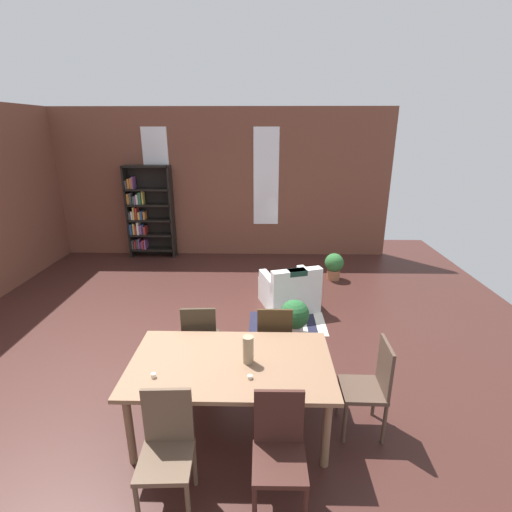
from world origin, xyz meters
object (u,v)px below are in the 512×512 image
(dining_chair_near_right, at_px, (279,449))
(dining_chair_far_right, at_px, (274,339))
(dining_chair_far_left, at_px, (201,339))
(armchair_white, at_px, (290,291))
(potted_plant_corner, at_px, (294,316))
(bookshelf_tall, at_px, (147,213))
(dining_chair_head_right, at_px, (371,384))
(dining_table, at_px, (231,368))
(dining_chair_near_left, at_px, (167,447))
(potted_plant_by_shelf, at_px, (334,265))
(vase_on_table, at_px, (248,350))

(dining_chair_near_right, xyz_separation_m, dining_chair_far_right, (0.00, 1.53, 0.00))
(dining_chair_far_right, bearing_deg, dining_chair_far_left, 179.99)
(armchair_white, xyz_separation_m, potted_plant_corner, (0.01, -0.88, 0.01))
(dining_chair_far_right, bearing_deg, bookshelf_tall, 121.90)
(bookshelf_tall, bearing_deg, dining_chair_head_right, -54.91)
(dining_chair_far_right, height_order, potted_plant_corner, dining_chair_far_right)
(dining_table, height_order, dining_chair_head_right, dining_chair_head_right)
(dining_chair_near_right, relative_size, dining_chair_near_left, 1.00)
(dining_chair_near_left, bearing_deg, bookshelf_tall, 107.64)
(potted_plant_by_shelf, bearing_deg, armchair_white, -127.66)
(dining_table, distance_m, potted_plant_corner, 1.93)
(dining_chair_near_right, relative_size, potted_plant_by_shelf, 1.83)
(bookshelf_tall, distance_m, potted_plant_corner, 4.62)
(vase_on_table, xyz_separation_m, dining_chair_near_right, (0.26, -0.76, -0.36))
(dining_table, relative_size, potted_plant_corner, 3.57)
(dining_chair_near_left, bearing_deg, dining_chair_near_right, 0.01)
(dining_chair_far_right, height_order, dining_chair_far_left, same)
(dining_chair_far_left, height_order, armchair_white, dining_chair_far_left)
(dining_chair_near_right, xyz_separation_m, armchair_white, (0.30, 3.38, -0.23))
(dining_table, bearing_deg, dining_chair_far_right, 61.06)
(dining_chair_head_right, bearing_deg, potted_plant_by_shelf, 84.85)
(dining_chair_far_left, relative_size, potted_plant_corner, 1.81)
(dining_chair_near_left, bearing_deg, dining_chair_far_left, 89.70)
(potted_plant_corner, bearing_deg, vase_on_table, -108.28)
(dining_chair_far_left, height_order, bookshelf_tall, bookshelf_tall)
(potted_plant_by_shelf, bearing_deg, dining_chair_head_right, -95.15)
(dining_table, height_order, dining_chair_near_left, dining_chair_near_left)
(dining_chair_far_right, xyz_separation_m, dining_chair_far_left, (-0.84, 0.00, 0.00))
(dining_chair_head_right, height_order, armchair_white, dining_chair_head_right)
(bookshelf_tall, bearing_deg, dining_chair_far_left, -66.70)
(dining_chair_far_left, relative_size, potted_plant_by_shelf, 1.83)
(dining_chair_far_left, bearing_deg, dining_chair_head_right, -23.88)
(dining_chair_near_right, distance_m, bookshelf_tall, 6.53)
(dining_table, bearing_deg, vase_on_table, 0.00)
(dining_chair_near_left, xyz_separation_m, potted_plant_corner, (1.16, 2.51, -0.23))
(dining_table, height_order, bookshelf_tall, bookshelf_tall)
(dining_chair_near_left, xyz_separation_m, potted_plant_by_shelf, (2.08, 4.59, -0.22))
(dining_table, xyz_separation_m, dining_chair_far_left, (-0.42, 0.76, -0.15))
(dining_table, bearing_deg, dining_chair_far_left, 118.65)
(dining_chair_near_right, height_order, dining_chair_head_right, same)
(armchair_white, bearing_deg, dining_chair_far_right, -99.26)
(dining_chair_far_right, relative_size, armchair_white, 0.94)
(dining_chair_head_right, bearing_deg, vase_on_table, 179.93)
(dining_chair_far_right, distance_m, dining_chair_far_left, 0.84)
(dining_chair_far_left, bearing_deg, potted_plant_by_shelf, 55.89)
(bookshelf_tall, xyz_separation_m, armchair_white, (3.03, -2.53, -0.72))
(dining_chair_near_left, height_order, dining_chair_far_right, same)
(dining_table, relative_size, dining_chair_head_right, 1.97)
(dining_chair_far_right, xyz_separation_m, potted_plant_corner, (0.31, 0.98, -0.23))
(vase_on_table, distance_m, potted_plant_corner, 1.93)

